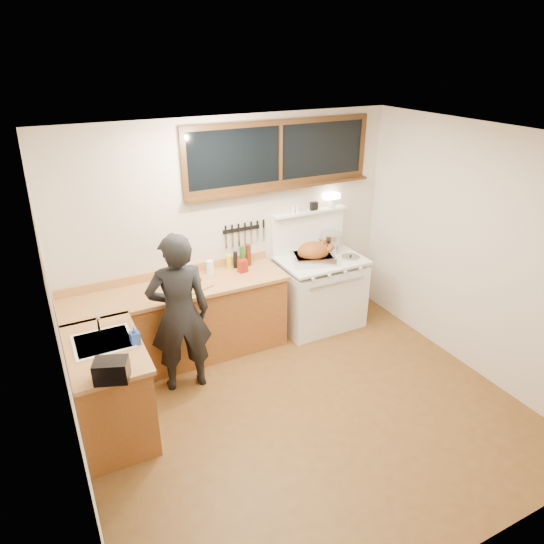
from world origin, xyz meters
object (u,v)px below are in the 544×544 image
cutting_board (189,283)px  man (179,314)px  roast_turkey (313,254)px  vintage_stove (319,290)px

cutting_board → man: bearing=-119.8°
man → roast_turkey: (1.77, 0.39, 0.16)m
cutting_board → roast_turkey: roast_turkey is taller
vintage_stove → roast_turkey: size_ratio=2.83×
man → roast_turkey: size_ratio=2.99×
roast_turkey → cutting_board: bearing=179.2°
man → roast_turkey: 1.82m
vintage_stove → man: 2.00m
cutting_board → roast_turkey: size_ratio=0.92×
roast_turkey → man: bearing=-167.6°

